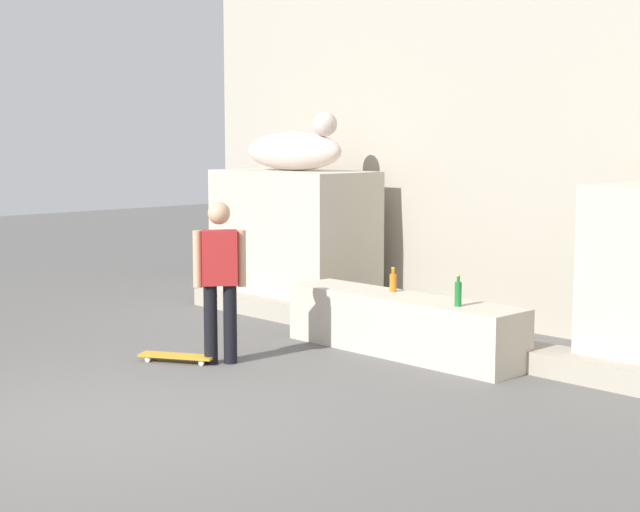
{
  "coord_description": "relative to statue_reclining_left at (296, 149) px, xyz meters",
  "views": [
    {
      "loc": [
        6.72,
        -4.05,
        2.33
      ],
      "look_at": [
        -0.41,
        2.8,
        1.1
      ],
      "focal_mm": 54.1,
      "sensor_mm": 36.0,
      "label": 1
    }
  ],
  "objects": [
    {
      "name": "skateboard",
      "position": [
        1.5,
        -3.04,
        -2.09
      ],
      "size": [
        0.79,
        0.58,
        0.08
      ],
      "rotation": [
        0.0,
        0.0,
        0.53
      ],
      "color": "gold",
      "rests_on": "ground_plane"
    },
    {
      "name": "bottle_green",
      "position": [
        3.67,
        -1.15,
        -1.39
      ],
      "size": [
        0.07,
        0.07,
        0.32
      ],
      "color": "#1E722D",
      "rests_on": "ledge_block"
    },
    {
      "name": "facade_wall",
      "position": [
        2.86,
        1.19,
        0.46
      ],
      "size": [
        11.02,
        0.6,
        5.24
      ],
      "primitive_type": "cube",
      "color": "#B2AA98",
      "rests_on": "ground_plane"
    },
    {
      "name": "stair_step",
      "position": [
        2.86,
        -0.61,
        -2.04
      ],
      "size": [
        8.02,
        0.5,
        0.23
      ],
      "primitive_type": "cube",
      "color": "#A9A08F",
      "rests_on": "ground_plane"
    },
    {
      "name": "pedestal_left",
      "position": [
        -0.04,
        -0.0,
        -1.22
      ],
      "size": [
        2.24,
        1.17,
        1.87
      ],
      "primitive_type": "cube",
      "color": "beige",
      "rests_on": "ground_plane"
    },
    {
      "name": "ground_plane",
      "position": [
        2.86,
        -4.7,
        -2.15
      ],
      "size": [
        40.0,
        40.0,
        0.0
      ],
      "primitive_type": "plane",
      "color": "#605E5B"
    },
    {
      "name": "ledge_block",
      "position": [
        2.86,
        -1.06,
        -1.84
      ],
      "size": [
        2.9,
        0.64,
        0.64
      ],
      "primitive_type": "cube",
      "color": "beige",
      "rests_on": "ground_plane"
    },
    {
      "name": "bottle_orange",
      "position": [
        2.6,
        -0.93,
        -1.41
      ],
      "size": [
        0.08,
        0.08,
        0.27
      ],
      "color": "orange",
      "rests_on": "ledge_block"
    },
    {
      "name": "statue_reclining_left",
      "position": [
        0.0,
        0.0,
        0.0
      ],
      "size": [
        1.65,
        0.72,
        0.78
      ],
      "rotation": [
        0.0,
        0.0,
        0.11
      ],
      "color": "beige",
      "rests_on": "pedestal_left"
    },
    {
      "name": "skater",
      "position": [
        1.85,
        -2.74,
        -1.23
      ],
      "size": [
        0.38,
        0.45,
        1.67
      ],
      "rotation": [
        0.0,
        0.0,
        0.92
      ],
      "color": "black",
      "rests_on": "ground_plane"
    }
  ]
}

